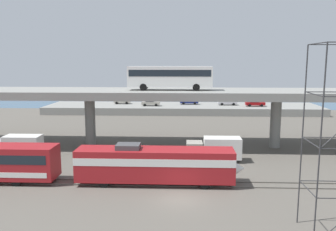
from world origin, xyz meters
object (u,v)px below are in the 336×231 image
Objects in this scene: service_truck_west at (215,148)px; parked_car_2 at (122,101)px; parked_car_3 at (255,103)px; parked_car_4 at (151,103)px; transit_bus_on_overpass at (170,76)px; scaffolding_tower at (336,137)px; service_truck_east at (16,146)px; parked_car_1 at (228,102)px; train_locomotive at (163,163)px; parked_car_0 at (189,101)px.

parked_car_2 is at bearing -66.13° from service_truck_west.
parked_car_3 is (13.14, 40.89, 0.86)m from service_truck_west.
parked_car_4 is (-12.02, 40.55, 0.86)m from service_truck_west.
transit_bus_on_overpass is 34.89m from parked_car_4.
scaffolding_tower is 59.85m from parked_car_3.
service_truck_east is 1.49× the size of parked_car_1.
parked_car_1 is (12.96, 51.49, 0.31)m from train_locomotive.
parked_car_3 is (15.80, -3.21, -0.00)m from parked_car_0.
parked_car_2 is 32.92m from parked_car_3.
parked_car_0 and parked_car_1 have the same top height.
scaffolding_tower reaches higher than parked_car_3.
scaffolding_tower is (12.74, -9.91, 5.09)m from train_locomotive.
train_locomotive is 1.43× the size of transit_bus_on_overpass.
service_truck_west is at bearing 109.86° from scaffolding_tower.
train_locomotive is at bearing -93.72° from parked_car_0.
parked_car_1 is 19.05m from parked_car_4.
train_locomotive is 4.17× the size of parked_car_2.
scaffolding_tower reaches higher than parked_car_2.
parked_car_4 is (-18.67, 58.96, -4.78)m from scaffolding_tower.
scaffolding_tower is 3.01× the size of parked_car_0.
parked_car_0 is (-9.32, 62.51, -4.78)m from scaffolding_tower.
service_truck_west is at bearing -86.54° from parked_car_0.
service_truck_east is at bearing -108.45° from parked_car_4.
transit_bus_on_overpass is 39.62m from parked_car_3.
service_truck_east is 53.85m from parked_car_1.
transit_bus_on_overpass is 40.39m from parked_car_2.
parked_car_2 reaches higher than service_truck_west.
service_truck_west is 1.49× the size of parked_car_1.
parked_car_2 is (-13.60, 37.19, -7.93)m from transit_bus_on_overpass.
parked_car_4 is at bearing -159.24° from parked_car_0.
train_locomotive is 3.74× the size of parked_car_1.
parked_car_3 is (38.69, 40.89, 0.86)m from service_truck_east.
parked_car_3 is (19.23, 49.39, 0.31)m from train_locomotive.
scaffolding_tower is (6.65, -18.41, 5.64)m from service_truck_west.
scaffolding_tower is at bearing 150.24° from service_truck_east.
service_truck_east is 44.71m from parked_car_2.
parked_car_2 is 8.46m from parked_car_4.
parked_car_3 reaches higher than service_truck_west.
train_locomotive is at bearing 89.67° from transit_bus_on_overpass.
transit_bus_on_overpass is 1.76× the size of service_truck_west.
parked_car_3 is at bearing -119.53° from transit_bus_on_overpass.
scaffolding_tower is at bearing 109.86° from service_truck_west.
service_truck_west is 42.30m from parked_car_4.
train_locomotive is at bearing 104.35° from parked_car_2.
train_locomotive is at bearing 75.87° from parked_car_1.
train_locomotive reaches higher than parked_car_3.
scaffolding_tower is (32.20, -18.41, 5.64)m from service_truck_east.
parked_car_1 and parked_car_4 have the same top height.
train_locomotive is at bearing 54.40° from service_truck_west.
train_locomotive is 49.41m from parked_car_4.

